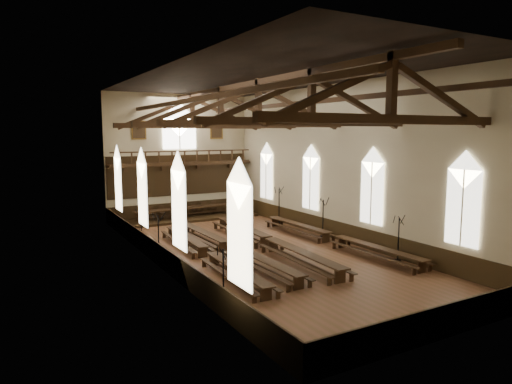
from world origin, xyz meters
TOP-DOWN VIEW (x-y plane):
  - ground at (0.00, 0.00)m, footprint 26.00×26.00m
  - room_walls at (0.00, 0.00)m, footprint 26.00×26.00m
  - wainscot_band at (0.00, 0.00)m, footprint 12.00×26.00m
  - side_windows at (-0.00, -0.00)m, footprint 11.85×19.80m
  - end_window at (0.00, 12.90)m, footprint 2.80×0.12m
  - minstrels_gallery at (0.00, 12.66)m, footprint 11.80×1.24m
  - portraits at (0.00, 12.90)m, footprint 7.75×0.09m
  - roof_trusses at (0.00, -0.00)m, footprint 11.70×25.70m
  - refectory_row_a at (-3.38, -0.49)m, footprint 1.61×13.73m
  - refectory_row_b at (-1.84, 0.08)m, footprint 1.55×13.98m
  - refectory_row_c at (0.78, 0.08)m, footprint 1.85×14.51m
  - refectory_row_d at (4.83, -0.95)m, footprint 1.55×13.94m
  - dais at (-0.02, 11.40)m, footprint 11.40×2.94m
  - high_table at (-0.02, 11.40)m, footprint 8.59×1.48m
  - high_chairs at (-0.02, 12.22)m, footprint 5.85×0.46m
  - candelabrum_left_near at (-5.55, -6.95)m, footprint 0.68×0.79m
  - candelabrum_left_mid at (-5.55, 1.32)m, footprint 0.74×0.78m
  - candelabrum_left_far at (-5.55, 4.77)m, footprint 0.69×0.66m
  - candelabrum_right_near at (5.55, -5.49)m, footprint 0.68×0.77m
  - candelabrum_right_mid at (5.55, 1.08)m, footprint 0.79×0.79m
  - candelabrum_right_far at (5.55, 6.52)m, footprint 0.84×0.83m

SIDE VIEW (x-z plane):
  - ground at x=0.00m, z-range 0.00..0.00m
  - dais at x=-0.02m, z-range 0.00..0.20m
  - refectory_row_a at x=-3.38m, z-range 0.15..0.83m
  - refectory_row_d at x=4.83m, z-range 0.16..0.86m
  - refectory_row_b at x=-1.84m, z-range 0.16..0.86m
  - refectory_row_c at x=0.78m, z-range 0.17..0.93m
  - wainscot_band at x=0.00m, z-range 0.00..1.20m
  - candelabrum_left_far at x=-5.55m, z-range -0.45..1.85m
  - high_chairs at x=-0.02m, z-range 0.24..1.19m
  - candelabrum_right_near at x=5.55m, z-range -0.49..2.02m
  - candelabrum_left_near at x=-5.55m, z-range -0.50..2.06m
  - candelabrum_left_mid at x=-5.55m, z-range -0.51..2.07m
  - candelabrum_right_mid at x=5.55m, z-range -0.52..2.14m
  - candelabrum_right_far at x=5.55m, z-range -0.55..2.27m
  - high_table at x=-0.02m, z-range 0.47..1.28m
  - side_windows at x=0.00m, z-range 1.49..5.99m
  - minstrels_gallery at x=0.00m, z-range 2.06..5.76m
  - room_walls at x=0.00m, z-range -6.54..19.46m
  - portraits at x=0.00m, z-range 6.38..7.82m
  - end_window at x=0.00m, z-range 5.32..9.12m
  - roof_trusses at x=0.00m, z-range 6.82..9.62m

